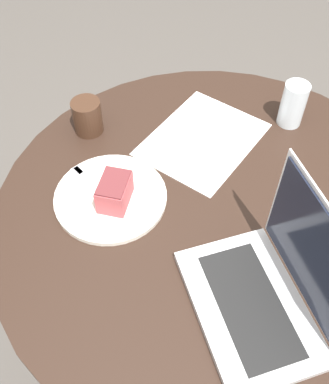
% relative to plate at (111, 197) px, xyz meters
% --- Properties ---
extents(ground_plane, '(12.00, 12.00, 0.00)m').
position_rel_plate_xyz_m(ground_plane, '(-0.09, 0.23, -0.73)').
color(ground_plane, '#4C4742').
extents(dining_table, '(1.02, 1.02, 0.72)m').
position_rel_plate_xyz_m(dining_table, '(-0.09, 0.23, -0.17)').
color(dining_table, black).
rests_on(dining_table, ground_plane).
extents(paper_document, '(0.34, 0.28, 0.00)m').
position_rel_plate_xyz_m(paper_document, '(-0.27, 0.11, -0.00)').
color(paper_document, white).
rests_on(paper_document, dining_table).
extents(plate, '(0.26, 0.26, 0.01)m').
position_rel_plate_xyz_m(plate, '(0.00, 0.00, 0.00)').
color(plate, silver).
rests_on(plate, dining_table).
extents(cake_slice, '(0.10, 0.08, 0.07)m').
position_rel_plate_xyz_m(cake_slice, '(0.01, 0.02, 0.04)').
color(cake_slice, '#B74C51').
rests_on(cake_slice, plate).
extents(fork, '(0.08, 0.17, 0.00)m').
position_rel_plate_xyz_m(fork, '(-0.01, -0.06, 0.01)').
color(fork, silver).
rests_on(fork, plate).
extents(coffee_glass, '(0.07, 0.07, 0.09)m').
position_rel_plate_xyz_m(coffee_glass, '(-0.17, -0.17, 0.04)').
color(coffee_glass, '#3D2619').
rests_on(coffee_glass, dining_table).
extents(water_glass, '(0.06, 0.06, 0.12)m').
position_rel_plate_xyz_m(water_glass, '(-0.44, 0.28, 0.05)').
color(water_glass, silver).
rests_on(water_glass, dining_table).
extents(laptop, '(0.36, 0.36, 0.26)m').
position_rel_plate_xyz_m(laptop, '(0.09, 0.40, 0.04)').
color(laptop, silver).
rests_on(laptop, dining_table).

